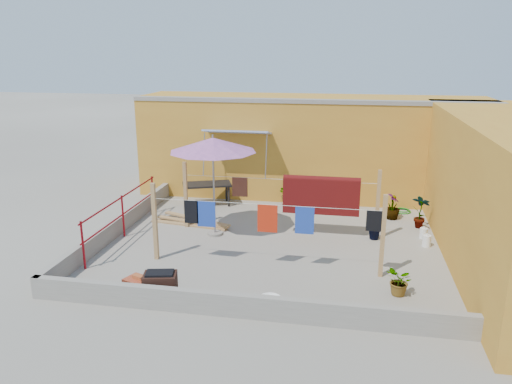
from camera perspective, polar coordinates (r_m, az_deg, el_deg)
ground at (r=12.43m, az=2.01°, el=-5.93°), size 80.00×80.00×0.00m
wall_back at (r=16.43m, az=6.24°, el=5.26°), size 11.00×3.27×3.21m
wall_right at (r=12.32m, az=26.75°, el=-0.02°), size 2.40×9.00×3.20m
parapet_front at (r=9.14m, az=-1.40°, el=-12.89°), size 8.30×0.16×0.44m
parapet_left at (r=13.52m, az=-15.38°, el=-3.68°), size 0.16×7.30×0.44m
red_railing at (r=13.09m, az=-15.01°, el=-1.98°), size 0.05×4.20×1.10m
clothesline_rig at (r=12.53m, az=6.46°, el=-0.81°), size 5.09×2.35×1.80m
patio_umbrella at (r=12.42m, az=-4.95°, el=5.34°), size 2.75×2.75×2.62m
outdoor_table at (r=15.37m, az=-5.64°, el=0.74°), size 1.62×1.20×0.68m
brick_stack at (r=10.09m, az=-13.22°, el=-10.58°), size 0.63×0.55×0.46m
lumber_pile at (r=13.84m, az=-7.27°, el=-3.40°), size 2.32×0.97×0.14m
brazier at (r=9.89m, az=-10.88°, el=-10.48°), size 0.70×0.54×0.56m
white_basin at (r=9.74m, az=1.61°, el=-12.16°), size 0.46×0.46×0.08m
water_jug_a at (r=12.91m, az=18.91°, el=-5.29°), size 0.21×0.21×0.32m
water_jug_b at (r=13.42m, az=18.60°, el=-4.48°), size 0.20×0.20×0.31m
green_hose at (r=15.41m, az=16.39°, el=-2.07°), size 0.50×0.50×0.07m
plant_back_a at (r=15.31m, az=3.84°, el=-0.19°), size 0.90×0.87×0.77m
plant_back_b at (r=14.60m, az=15.33°, el=-1.60°), size 0.44×0.44×0.74m
plant_right_a at (r=14.06m, az=18.30°, el=-2.12°), size 0.59×0.53×0.93m
plant_right_b at (r=12.90m, az=13.38°, el=-3.76°), size 0.40×0.47×0.75m
plant_right_c at (r=10.22m, az=16.15°, el=-9.80°), size 0.62×0.66×0.59m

